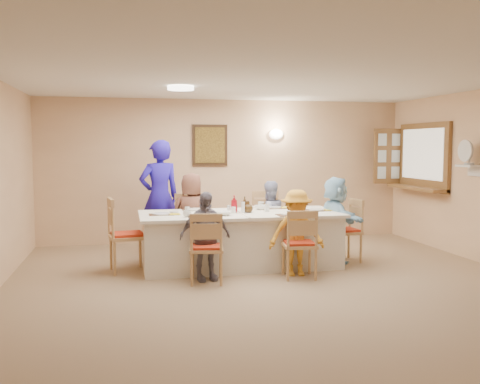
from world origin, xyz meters
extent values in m
plane|color=tan|center=(0.00, 0.00, 0.00)|extent=(7.00, 7.00, 0.00)
plane|color=#D6AB81|center=(0.00, 3.50, 1.25)|extent=(6.50, 0.00, 6.50)
plane|color=white|center=(0.00, 0.00, 2.50)|extent=(7.00, 7.00, 0.00)
cube|color=#3B2314|center=(-0.30, 3.47, 1.70)|extent=(0.62, 0.04, 0.72)
cube|color=black|center=(-0.30, 3.45, 1.70)|extent=(0.52, 0.02, 0.62)
ellipsoid|color=white|center=(0.90, 3.44, 1.90)|extent=(0.26, 0.09, 0.18)
cylinder|color=white|center=(-1.00, 1.50, 2.47)|extent=(0.36, 0.36, 0.05)
cube|color=brown|center=(3.21, 2.40, 1.50)|extent=(0.06, 1.50, 1.15)
cube|color=brown|center=(3.09, 2.40, 0.97)|extent=(0.30, 1.50, 0.05)
cube|color=brown|center=(2.95, 3.16, 1.50)|extent=(0.55, 0.04, 1.00)
cube|color=white|center=(3.13, 1.05, 1.40)|extent=(0.22, 0.36, 0.03)
cube|color=silver|center=(-0.19, 1.41, 0.38)|extent=(2.79, 1.18, 0.76)
imported|color=brown|center=(-0.79, 2.09, 0.65)|extent=(0.65, 0.43, 1.29)
imported|color=#9AA0C7|center=(0.41, 2.09, 0.57)|extent=(0.72, 0.65, 1.15)
imported|color=slate|center=(-0.79, 0.73, 0.56)|extent=(0.76, 0.52, 1.12)
imported|color=gold|center=(0.41, 0.73, 0.56)|extent=(0.81, 0.56, 1.13)
imported|color=#A4D9FA|center=(1.23, 1.41, 0.62)|extent=(1.17, 0.41, 1.25)
imported|color=#2517B3|center=(-1.24, 2.56, 0.89)|extent=(0.88, 0.77, 1.78)
cube|color=#472B19|center=(-0.79, 0.99, 0.76)|extent=(0.35, 0.26, 0.01)
cylinder|color=white|center=(-0.79, 0.99, 0.77)|extent=(0.24, 0.24, 0.02)
cube|color=yellow|center=(-0.61, 0.94, 0.77)|extent=(0.14, 0.14, 0.01)
cube|color=#472B19|center=(0.41, 0.99, 0.76)|extent=(0.36, 0.27, 0.01)
cylinder|color=white|center=(0.41, 0.99, 0.77)|extent=(0.25, 0.25, 0.02)
cube|color=yellow|center=(0.59, 0.94, 0.77)|extent=(0.13, 0.13, 0.01)
cube|color=#472B19|center=(-0.79, 1.83, 0.76)|extent=(0.33, 0.25, 0.01)
cylinder|color=white|center=(-0.79, 1.83, 0.77)|extent=(0.26, 0.26, 0.02)
cube|color=yellow|center=(-0.61, 1.78, 0.77)|extent=(0.15, 0.15, 0.01)
cube|color=#472B19|center=(0.41, 1.83, 0.76)|extent=(0.36, 0.27, 0.01)
cylinder|color=white|center=(0.41, 1.83, 0.77)|extent=(0.23, 0.23, 0.01)
cube|color=yellow|center=(0.59, 1.78, 0.77)|extent=(0.14, 0.14, 0.01)
cube|color=#472B19|center=(-1.29, 1.41, 0.76)|extent=(0.33, 0.24, 0.01)
cylinder|color=white|center=(-1.29, 1.41, 0.77)|extent=(0.25, 0.25, 0.02)
cube|color=yellow|center=(-1.11, 1.36, 0.77)|extent=(0.14, 0.14, 0.01)
cube|color=#472B19|center=(0.93, 1.41, 0.76)|extent=(0.36, 0.27, 0.01)
cylinder|color=white|center=(0.93, 1.41, 0.77)|extent=(0.22, 0.22, 0.01)
cube|color=yellow|center=(1.11, 1.36, 0.77)|extent=(0.13, 0.13, 0.01)
imported|color=white|center=(-0.97, 1.10, 0.80)|extent=(0.18, 0.18, 0.09)
imported|color=white|center=(0.24, 1.93, 0.80)|extent=(0.14, 0.14, 0.09)
imported|color=white|center=(-0.47, 1.17, 0.79)|extent=(0.36, 0.36, 0.05)
imported|color=white|center=(0.18, 1.70, 0.79)|extent=(0.25, 0.25, 0.06)
imported|color=#A10D18|center=(-0.28, 1.42, 0.88)|extent=(0.10, 0.10, 0.25)
imported|color=#3B270F|center=(-0.11, 1.48, 0.87)|extent=(0.14, 0.14, 0.22)
imported|color=#3B270F|center=(-0.08, 1.39, 0.84)|extent=(0.21, 0.21, 0.16)
cylinder|color=silver|center=(-0.34, 1.46, 0.82)|extent=(0.06, 0.06, 0.09)
camera|label=1|loc=(-1.75, -5.84, 1.70)|focal=40.00mm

